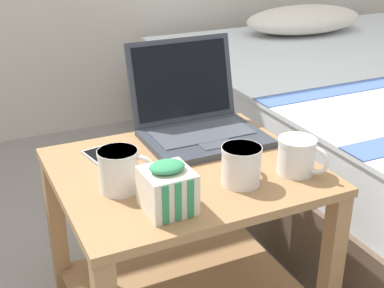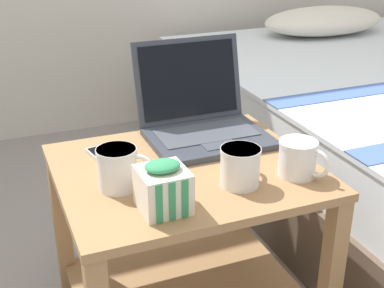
% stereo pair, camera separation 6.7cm
% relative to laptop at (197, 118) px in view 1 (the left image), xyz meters
% --- Properties ---
extents(bedside_table, '(0.63, 0.55, 0.51)m').
position_rel_laptop_xyz_m(bedside_table, '(-0.12, -0.17, -0.23)').
color(bedside_table, '#997047').
rests_on(bedside_table, ground_plane).
extents(laptop, '(0.32, 0.31, 0.25)m').
position_rel_laptop_xyz_m(laptop, '(0.00, 0.00, 0.00)').
color(laptop, '#333842').
rests_on(laptop, bedside_table).
extents(mug_front_left, '(0.12, 0.10, 0.10)m').
position_rel_laptop_xyz_m(mug_front_left, '(-0.30, -0.22, 0.00)').
color(mug_front_left, white).
rests_on(mug_front_left, bedside_table).
extents(mug_front_right, '(0.09, 0.12, 0.09)m').
position_rel_laptop_xyz_m(mug_front_right, '(0.12, -0.31, -0.00)').
color(mug_front_right, white).
rests_on(mug_front_right, bedside_table).
extents(mug_mid_center, '(0.11, 0.12, 0.09)m').
position_rel_laptop_xyz_m(mug_mid_center, '(-0.03, -0.30, 0.00)').
color(mug_mid_center, white).
rests_on(mug_mid_center, bedside_table).
extents(snack_bag, '(0.11, 0.11, 0.11)m').
position_rel_laptop_xyz_m(snack_bag, '(-0.23, -0.34, 0.00)').
color(snack_bag, silver).
rests_on(snack_bag, bedside_table).
extents(cell_phone, '(0.10, 0.16, 0.01)m').
position_rel_laptop_xyz_m(cell_phone, '(-0.28, -0.05, -0.05)').
color(cell_phone, '#B7BABC').
rests_on(cell_phone, bedside_table).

